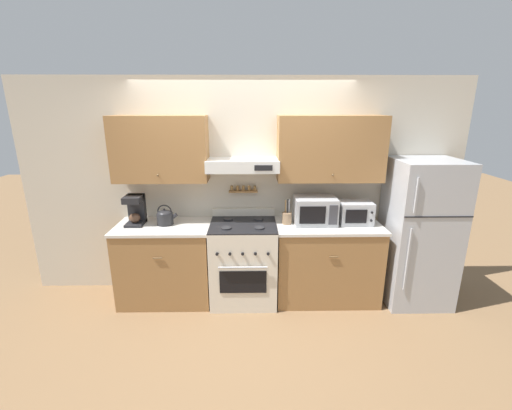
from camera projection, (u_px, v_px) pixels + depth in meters
ground_plane at (243, 313)px, 3.83m from camera, size 16.00×16.00×0.00m
wall_back at (246, 175)px, 4.00m from camera, size 5.20×0.46×2.55m
counter_left at (166, 262)px, 4.00m from camera, size 1.06×0.64×0.93m
counter_right at (326, 261)px, 4.02m from camera, size 1.20×0.64×0.93m
stove_range at (244, 262)px, 3.99m from camera, size 0.75×0.68×1.04m
refrigerator at (419, 233)px, 3.90m from camera, size 0.71×0.70×1.67m
tea_kettle at (165, 217)px, 3.87m from camera, size 0.24×0.18×0.23m
coffee_maker at (135, 209)px, 3.87m from camera, size 0.19×0.25×0.34m
microwave at (315, 210)px, 3.89m from camera, size 0.47×0.36×0.31m
utensil_crock at (287, 217)px, 3.89m from camera, size 0.11×0.11×0.29m
toaster_oven at (355, 213)px, 3.89m from camera, size 0.37×0.29×0.26m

